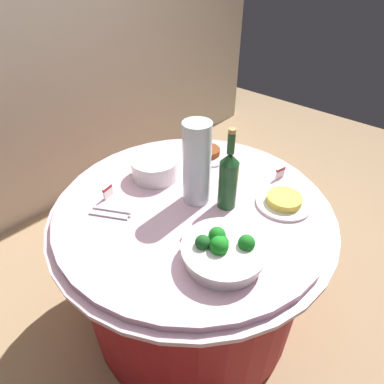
{
  "coord_description": "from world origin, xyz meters",
  "views": [
    {
      "loc": [
        -0.76,
        -0.7,
        1.57
      ],
      "look_at": [
        0.0,
        0.0,
        0.79
      ],
      "focal_mm": 30.25,
      "sensor_mm": 36.0,
      "label": 1
    }
  ],
  "objects_px": {
    "food_plate_stir_fry": "(207,153)",
    "decorative_fruit_vase": "(197,168)",
    "food_plate_fried_egg": "(284,201)",
    "label_placard_mid": "(108,191)",
    "label_placard_front": "(280,172)",
    "wine_bottle": "(228,179)",
    "plate_stack": "(155,168)",
    "broccoli_bowl": "(223,251)",
    "serving_tongs": "(112,214)"
  },
  "relations": [
    {
      "from": "broccoli_bowl",
      "to": "decorative_fruit_vase",
      "type": "xyz_separation_m",
      "value": [
        0.18,
        0.28,
        0.11
      ]
    },
    {
      "from": "broccoli_bowl",
      "to": "wine_bottle",
      "type": "distance_m",
      "value": 0.3
    },
    {
      "from": "decorative_fruit_vase",
      "to": "food_plate_stir_fry",
      "type": "relative_size",
      "value": 1.55
    },
    {
      "from": "serving_tongs",
      "to": "label_placard_mid",
      "type": "xyz_separation_m",
      "value": [
        0.06,
        0.1,
        0.03
      ]
    },
    {
      "from": "label_placard_front",
      "to": "serving_tongs",
      "type": "bearing_deg",
      "value": 152.18
    },
    {
      "from": "serving_tongs",
      "to": "food_plate_stir_fry",
      "type": "relative_size",
      "value": 0.73
    },
    {
      "from": "plate_stack",
      "to": "wine_bottle",
      "type": "relative_size",
      "value": 0.62
    },
    {
      "from": "serving_tongs",
      "to": "plate_stack",
      "type": "bearing_deg",
      "value": 13.31
    },
    {
      "from": "food_plate_stir_fry",
      "to": "decorative_fruit_vase",
      "type": "bearing_deg",
      "value": -146.69
    },
    {
      "from": "wine_bottle",
      "to": "label_placard_mid",
      "type": "relative_size",
      "value": 6.11
    },
    {
      "from": "food_plate_fried_egg",
      "to": "label_placard_mid",
      "type": "bearing_deg",
      "value": 128.63
    },
    {
      "from": "plate_stack",
      "to": "food_plate_fried_egg",
      "type": "relative_size",
      "value": 0.95
    },
    {
      "from": "food_plate_stir_fry",
      "to": "label_placard_mid",
      "type": "relative_size",
      "value": 4.0
    },
    {
      "from": "decorative_fruit_vase",
      "to": "label_placard_mid",
      "type": "distance_m",
      "value": 0.39
    },
    {
      "from": "wine_bottle",
      "to": "decorative_fruit_vase",
      "type": "bearing_deg",
      "value": 113.75
    },
    {
      "from": "serving_tongs",
      "to": "wine_bottle",
      "type": "bearing_deg",
      "value": -40.11
    },
    {
      "from": "label_placard_front",
      "to": "label_placard_mid",
      "type": "distance_m",
      "value": 0.75
    },
    {
      "from": "broccoli_bowl",
      "to": "food_plate_stir_fry",
      "type": "height_order",
      "value": "broccoli_bowl"
    },
    {
      "from": "decorative_fruit_vase",
      "to": "plate_stack",
      "type": "bearing_deg",
      "value": 90.57
    },
    {
      "from": "food_plate_fried_egg",
      "to": "wine_bottle",
      "type": "bearing_deg",
      "value": 133.43
    },
    {
      "from": "plate_stack",
      "to": "decorative_fruit_vase",
      "type": "xyz_separation_m",
      "value": [
        0.0,
        -0.25,
        0.11
      ]
    },
    {
      "from": "label_placard_front",
      "to": "label_placard_mid",
      "type": "height_order",
      "value": "same"
    },
    {
      "from": "plate_stack",
      "to": "label_placard_mid",
      "type": "relative_size",
      "value": 3.82
    },
    {
      "from": "wine_bottle",
      "to": "food_plate_fried_egg",
      "type": "bearing_deg",
      "value": -46.57
    },
    {
      "from": "plate_stack",
      "to": "label_placard_mid",
      "type": "distance_m",
      "value": 0.24
    },
    {
      "from": "broccoli_bowl",
      "to": "food_plate_fried_egg",
      "type": "relative_size",
      "value": 1.27
    },
    {
      "from": "broccoli_bowl",
      "to": "food_plate_fried_egg",
      "type": "height_order",
      "value": "broccoli_bowl"
    },
    {
      "from": "plate_stack",
      "to": "decorative_fruit_vase",
      "type": "distance_m",
      "value": 0.27
    },
    {
      "from": "wine_bottle",
      "to": "decorative_fruit_vase",
      "type": "xyz_separation_m",
      "value": [
        -0.05,
        0.11,
        0.02
      ]
    },
    {
      "from": "label_placard_front",
      "to": "plate_stack",
      "type": "bearing_deg",
      "value": 131.34
    },
    {
      "from": "food_plate_fried_egg",
      "to": "serving_tongs",
      "type": "bearing_deg",
      "value": 137.71
    },
    {
      "from": "food_plate_fried_egg",
      "to": "food_plate_stir_fry",
      "type": "height_order",
      "value": "same"
    },
    {
      "from": "broccoli_bowl",
      "to": "serving_tongs",
      "type": "height_order",
      "value": "broccoli_bowl"
    },
    {
      "from": "wine_bottle",
      "to": "broccoli_bowl",
      "type": "bearing_deg",
      "value": -144.66
    },
    {
      "from": "broccoli_bowl",
      "to": "wine_bottle",
      "type": "xyz_separation_m",
      "value": [
        0.23,
        0.16,
        0.09
      ]
    },
    {
      "from": "wine_bottle",
      "to": "label_placard_front",
      "type": "xyz_separation_m",
      "value": [
        0.32,
        -0.06,
        -0.1
      ]
    },
    {
      "from": "decorative_fruit_vase",
      "to": "label_placard_front",
      "type": "distance_m",
      "value": 0.42
    },
    {
      "from": "plate_stack",
      "to": "label_placard_front",
      "type": "height_order",
      "value": "plate_stack"
    },
    {
      "from": "food_plate_fried_egg",
      "to": "label_placard_front",
      "type": "relative_size",
      "value": 4.0
    },
    {
      "from": "broccoli_bowl",
      "to": "label_placard_mid",
      "type": "relative_size",
      "value": 5.09
    },
    {
      "from": "label_placard_front",
      "to": "food_plate_fried_egg",
      "type": "bearing_deg",
      "value": -144.91
    },
    {
      "from": "wine_bottle",
      "to": "decorative_fruit_vase",
      "type": "relative_size",
      "value": 0.99
    },
    {
      "from": "wine_bottle",
      "to": "food_plate_stir_fry",
      "type": "distance_m",
      "value": 0.4
    },
    {
      "from": "label_placard_front",
      "to": "wine_bottle",
      "type": "bearing_deg",
      "value": 169.7
    },
    {
      "from": "broccoli_bowl",
      "to": "label_placard_front",
      "type": "height_order",
      "value": "broccoli_bowl"
    },
    {
      "from": "food_plate_fried_egg",
      "to": "broccoli_bowl",
      "type": "bearing_deg",
      "value": 179.61
    },
    {
      "from": "wine_bottle",
      "to": "food_plate_stir_fry",
      "type": "height_order",
      "value": "wine_bottle"
    },
    {
      "from": "serving_tongs",
      "to": "food_plate_stir_fry",
      "type": "height_order",
      "value": "food_plate_stir_fry"
    },
    {
      "from": "decorative_fruit_vase",
      "to": "food_plate_stir_fry",
      "type": "bearing_deg",
      "value": 33.31
    },
    {
      "from": "food_plate_fried_egg",
      "to": "label_placard_mid",
      "type": "distance_m",
      "value": 0.72
    }
  ]
}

